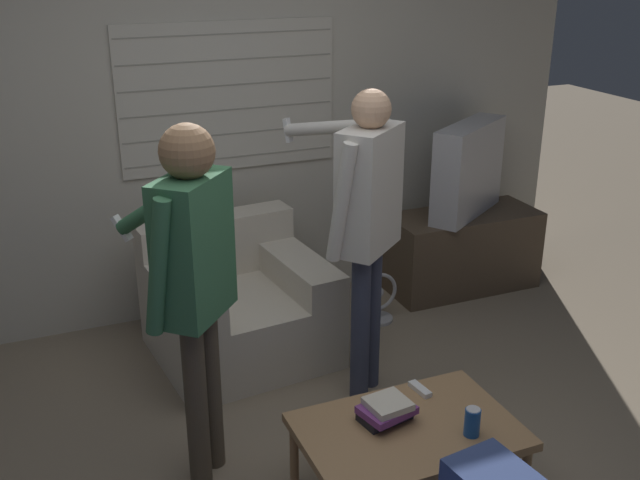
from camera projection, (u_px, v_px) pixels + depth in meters
name	position (u px, v px, depth m)	size (l,w,h in m)	color
wall_back	(204.00, 119.00, 4.62)	(5.20, 0.08, 2.55)	#BCB7A8
armchair_beige	(237.00, 305.00, 4.42)	(1.04, 0.99, 0.77)	beige
coffee_table	(408.00, 435.00, 3.16)	(0.91, 0.61, 0.39)	#9E754C
tv_stand	(462.00, 251.00, 5.26)	(1.05, 0.46, 0.55)	#4C3D2D
tv	(468.00, 170.00, 5.05)	(0.73, 0.58, 0.63)	#B2B2B7
person_left_standing	(192.00, 267.00, 3.11)	(0.47, 0.73, 1.64)	#4C4233
person_right_standing	(366.00, 210.00, 3.75)	(0.49, 0.83, 1.65)	#33384C
book_stack	(386.00, 410.00, 3.17)	(0.25, 0.21, 0.10)	black
soda_can	(472.00, 422.00, 3.08)	(0.07, 0.07, 0.13)	#194C9E
spare_remote	(420.00, 389.00, 3.39)	(0.06, 0.13, 0.02)	white
floor_fan	(378.00, 300.00, 4.83)	(0.26, 0.20, 0.33)	#A8A8AD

